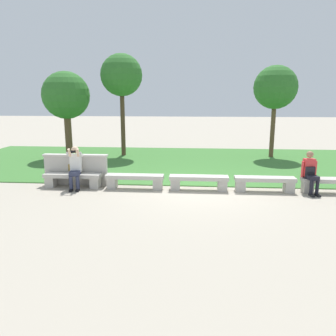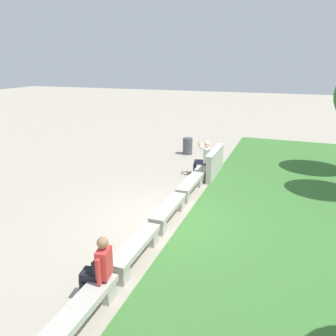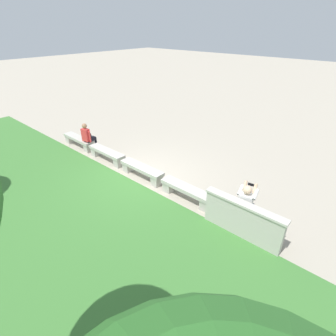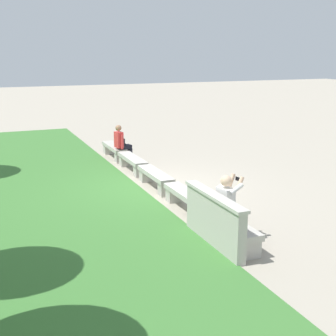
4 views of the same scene
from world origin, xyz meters
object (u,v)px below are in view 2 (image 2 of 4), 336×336
at_px(bench_mid, 169,210).
at_px(bench_near, 190,185).
at_px(trash_bin, 188,146).
at_px(bench_end, 79,314).
at_px(person_photographer, 203,156).
at_px(bench_main, 206,167).
at_px(person_distant, 98,267).
at_px(backpack, 101,269).
at_px(bench_far, 135,249).

bearing_deg(bench_mid, bench_near, 180.00).
bearing_deg(trash_bin, bench_end, 8.09).
relative_size(bench_end, person_photographer, 1.37).
height_order(bench_main, person_distant, person_distant).
bearing_deg(bench_end, person_distant, -174.73).
relative_size(bench_mid, backpack, 4.24).
distance_m(bench_main, bench_end, 8.00).
bearing_deg(backpack, person_distant, -53.68).
height_order(bench_mid, person_photographer, person_photographer).
bearing_deg(bench_far, person_photographer, -179.25).
bearing_deg(bench_near, bench_end, 0.00).
relative_size(bench_mid, bench_far, 1.00).
height_order(bench_far, backpack, backpack).
distance_m(backpack, trash_bin, 9.91).
bearing_deg(bench_near, bench_main, 180.00).
relative_size(person_photographer, backpack, 3.08).
relative_size(bench_near, bench_far, 1.00).
bearing_deg(bench_main, bench_near, 0.00).
bearing_deg(trash_bin, person_photographer, 28.09).
xyz_separation_m(backpack, trash_bin, (-9.80, -1.46, -0.25)).
bearing_deg(bench_near, bench_mid, 0.00).
bearing_deg(bench_far, person_distant, -2.88).
xyz_separation_m(bench_main, bench_end, (8.00, 0.00, 0.00)).
bearing_deg(bench_far, bench_main, 180.00).
height_order(bench_near, bench_end, same).
distance_m(bench_far, trash_bin, 8.66).
distance_m(bench_end, person_photographer, 7.88).
height_order(bench_near, bench_mid, same).
relative_size(bench_mid, person_photographer, 1.37).
relative_size(bench_main, person_distant, 1.44).
height_order(bench_mid, backpack, backpack).
bearing_deg(bench_near, trash_bin, -161.71).
bearing_deg(bench_mid, trash_bin, -167.09).
bearing_deg(bench_far, bench_mid, 180.00).
height_order(bench_end, person_distant, person_distant).
xyz_separation_m(bench_far, backpack, (1.28, -0.04, 0.33)).
xyz_separation_m(bench_far, person_photographer, (-5.87, -0.08, 0.44)).
xyz_separation_m(person_photographer, backpack, (7.14, 0.04, -0.11)).
relative_size(bench_end, trash_bin, 2.42).
relative_size(bench_far, backpack, 4.24).
height_order(backpack, trash_bin, backpack).
distance_m(bench_near, bench_mid, 2.00).
bearing_deg(bench_main, backpack, -0.31).
relative_size(bench_near, person_distant, 1.44).
height_order(bench_main, backpack, backpack).
bearing_deg(bench_far, backpack, -1.77).
distance_m(bench_mid, backpack, 3.29).
bearing_deg(person_photographer, bench_end, 0.56).
xyz_separation_m(bench_near, person_distant, (5.29, -0.07, 0.38)).
bearing_deg(person_distant, bench_end, 5.27).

